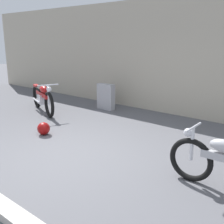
% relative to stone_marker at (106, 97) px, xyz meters
% --- Properties ---
extents(ground_plane, '(40.00, 40.00, 0.00)m').
position_rel_stone_marker_xyz_m(ground_plane, '(1.84, -3.19, -0.41)').
color(ground_plane, '#56565B').
extents(building_wall, '(18.00, 0.30, 3.32)m').
position_rel_stone_marker_xyz_m(building_wall, '(1.84, 0.94, 1.26)').
color(building_wall, '#B2A893').
rests_on(building_wall, ground_plane).
extents(stone_marker, '(0.61, 0.22, 0.81)m').
position_rel_stone_marker_xyz_m(stone_marker, '(0.00, 0.00, 0.00)').
color(stone_marker, '#9E9EA3').
rests_on(stone_marker, ground_plane).
extents(helmet, '(0.29, 0.29, 0.29)m').
position_rel_stone_marker_xyz_m(helmet, '(0.45, -2.75, -0.26)').
color(helmet, maroon).
rests_on(helmet, ground_plane).
extents(motorcycle_red, '(2.01, 0.96, 0.95)m').
position_rel_stone_marker_xyz_m(motorcycle_red, '(-1.24, -1.50, 0.05)').
color(motorcycle_red, black).
rests_on(motorcycle_red, ground_plane).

